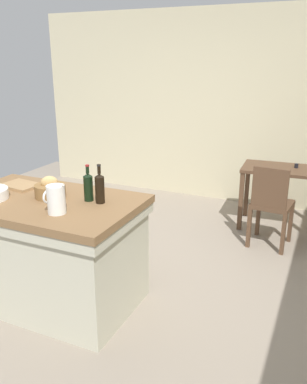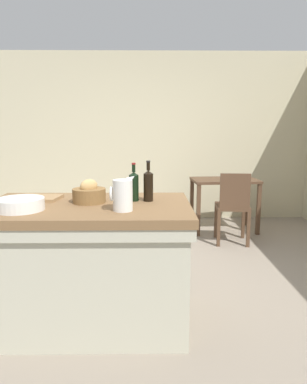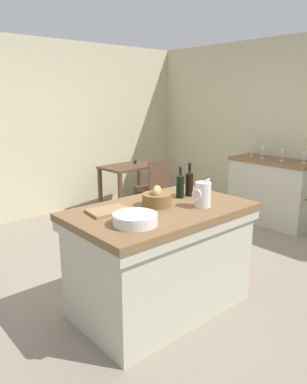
{
  "view_description": "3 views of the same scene",
  "coord_description": "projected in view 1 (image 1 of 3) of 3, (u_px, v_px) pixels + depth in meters",
  "views": [
    {
      "loc": [
        1.57,
        -2.92,
        1.95
      ],
      "look_at": [
        0.13,
        0.29,
        0.78
      ],
      "focal_mm": 37.66,
      "sensor_mm": 36.0,
      "label": 1
    },
    {
      "loc": [
        0.02,
        -3.01,
        1.44
      ],
      "look_at": [
        0.07,
        0.38,
        0.82
      ],
      "focal_mm": 32.67,
      "sensor_mm": 36.0,
      "label": 2
    },
    {
      "loc": [
        -2.34,
        -2.66,
        1.78
      ],
      "look_at": [
        0.11,
        0.15,
        0.8
      ],
      "focal_mm": 34.17,
      "sensor_mm": 36.0,
      "label": 3
    }
  ],
  "objects": [
    {
      "name": "wine_bottle_amber",
      "position": [
        88.0,
        186.0,
        3.09
      ],
      "size": [
        0.07,
        0.07,
        0.29
      ],
      "color": "black",
      "rests_on": "island_table"
    },
    {
      "name": "bread_basket",
      "position": [
        50.0,
        190.0,
        3.18
      ],
      "size": [
        0.24,
        0.24,
        0.17
      ],
      "color": "brown",
      "rests_on": "island_table"
    },
    {
      "name": "wooden_chair",
      "position": [
        271.0,
        203.0,
        4.24
      ],
      "size": [
        0.43,
        0.43,
        0.91
      ],
      "color": "#513826",
      "rests_on": "ground"
    },
    {
      "name": "writing_desk",
      "position": [
        281.0,
        178.0,
        4.71
      ],
      "size": [
        0.93,
        0.62,
        0.79
      ],
      "color": "#513826",
      "rests_on": "ground"
    },
    {
      "name": "ground_plane",
      "position": [
        128.0,
        278.0,
        3.75
      ],
      "size": [
        6.76,
        6.76,
        0.0
      ],
      "primitive_type": "plane",
      "color": "gray"
    },
    {
      "name": "pitcher",
      "position": [
        56.0,
        199.0,
        2.84
      ],
      "size": [
        0.17,
        0.13,
        0.25
      ],
      "color": "white",
      "rests_on": "island_table"
    },
    {
      "name": "wine_bottle_dark",
      "position": [
        100.0,
        187.0,
        3.03
      ],
      "size": [
        0.07,
        0.07,
        0.3
      ],
      "color": "black",
      "rests_on": "island_table"
    },
    {
      "name": "cutting_board",
      "position": [
        21.0,
        185.0,
        3.45
      ],
      "size": [
        0.34,
        0.26,
        0.02
      ],
      "primitive_type": "cube",
      "rotation": [
        0.0,
        0.0,
        -0.12
      ],
      "color": "#99754C",
      "rests_on": "island_table"
    },
    {
      "name": "island_table",
      "position": [
        49.0,
        247.0,
        3.28
      ],
      "size": [
        1.49,
        0.92,
        0.9
      ],
      "color": "brown",
      "rests_on": "ground"
    },
    {
      "name": "wall_back",
      "position": [
        213.0,
        107.0,
        5.59
      ],
      "size": [
        5.32,
        0.12,
        2.6
      ],
      "primitive_type": "cube",
      "color": "beige",
      "rests_on": "ground"
    }
  ]
}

